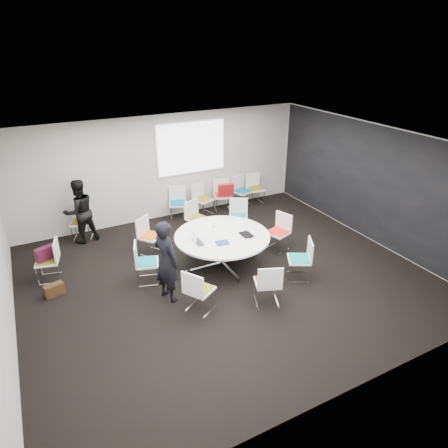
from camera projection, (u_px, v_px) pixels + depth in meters
name	position (u px, v px, depth m)	size (l,w,h in m)	color
room_shell	(229.00, 215.00, 7.89)	(8.08, 7.08, 2.88)	black
conference_table	(222.00, 244.00, 8.64)	(2.05, 2.05, 0.73)	silver
projection_screen	(192.00, 148.00, 10.76)	(1.90, 0.03, 1.35)	white
chair_ring_a	(278.00, 239.00, 9.37)	(0.57, 0.58, 0.88)	silver
chair_ring_b	(238.00, 223.00, 10.16)	(0.63, 0.62, 0.88)	silver
chair_ring_c	(197.00, 225.00, 10.07)	(0.58, 0.58, 0.88)	silver
chair_ring_d	(151.00, 243.00, 9.20)	(0.64, 0.63, 0.88)	silver
chair_ring_e	(147.00, 270.00, 8.15)	(0.57, 0.57, 0.88)	silver
chair_ring_f	(199.00, 298.00, 7.28)	(0.62, 0.63, 0.88)	silver
chair_ring_g	(267.00, 291.00, 7.48)	(0.59, 0.59, 0.88)	silver
chair_ring_h	(299.00, 266.00, 8.27)	(0.61, 0.62, 0.88)	silver
chair_back_a	(178.00, 209.00, 10.96)	(0.59, 0.58, 0.88)	silver
chair_back_b	(203.00, 205.00, 11.22)	(0.58, 0.58, 0.88)	silver
chair_back_c	(222.00, 201.00, 11.50)	(0.57, 0.57, 0.88)	silver
chair_back_d	(242.00, 197.00, 11.79)	(0.56, 0.56, 0.88)	silver
chair_back_e	(255.00, 194.00, 11.98)	(0.49, 0.48, 0.88)	silver
chair_spare_left	(50.00, 268.00, 8.21)	(0.54, 0.55, 0.88)	silver
chair_person_back	(82.00, 228.00, 9.89)	(0.58, 0.58, 0.88)	silver
person_main	(166.00, 261.00, 7.41)	(0.59, 0.39, 1.63)	black
person_back	(80.00, 211.00, 9.53)	(0.77, 0.60, 1.59)	black
laptop	(200.00, 241.00, 8.26)	(0.35, 0.22, 0.03)	#333338
laptop_lid	(193.00, 235.00, 8.26)	(0.30, 0.02, 0.22)	silver
notebook_black	(246.00, 234.00, 8.55)	(0.22, 0.30, 0.02)	black
tablet_folio	(222.00, 243.00, 8.21)	(0.26, 0.20, 0.03)	navy
papers_right	(238.00, 223.00, 9.08)	(0.30, 0.21, 0.00)	white
papers_front	(253.00, 231.00, 8.73)	(0.30, 0.21, 0.00)	silver
cup	(213.00, 226.00, 8.87)	(0.08, 0.08, 0.09)	white
phone	(251.00, 237.00, 8.46)	(0.14, 0.07, 0.01)	black
maroon_bag	(46.00, 253.00, 8.06)	(0.40, 0.14, 0.28)	#401124
brown_bag	(54.00, 290.00, 7.78)	(0.36, 0.16, 0.24)	#382312
red_jacket	(226.00, 190.00, 11.13)	(0.44, 0.10, 0.35)	maroon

